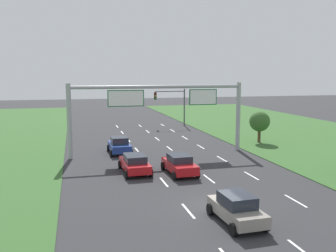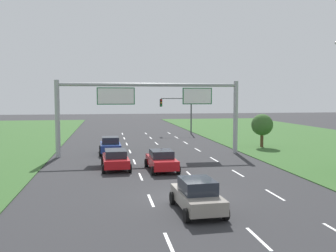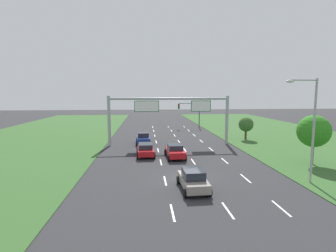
% 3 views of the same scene
% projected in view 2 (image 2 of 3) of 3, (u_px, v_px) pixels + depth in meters
% --- Properties ---
extents(ground_plane, '(200.00, 200.00, 0.00)m').
position_uv_depth(ground_plane, '(183.00, 199.00, 20.14)').
color(ground_plane, '#2D2D30').
extents(lane_dashes_inner_left, '(0.14, 56.40, 0.01)m').
position_uv_depth(lane_dashes_inner_left, '(137.00, 168.00, 28.71)').
color(lane_dashes_inner_left, white).
rests_on(lane_dashes_inner_left, ground_plane).
extents(lane_dashes_inner_right, '(0.14, 56.40, 0.01)m').
position_uv_depth(lane_dashes_inner_right, '(182.00, 167.00, 29.27)').
color(lane_dashes_inner_right, white).
rests_on(lane_dashes_inner_right, ground_plane).
extents(lane_dashes_slip, '(0.14, 56.40, 0.01)m').
position_uv_depth(lane_dashes_slip, '(225.00, 166.00, 29.84)').
color(lane_dashes_slip, white).
rests_on(lane_dashes_slip, ground_plane).
extents(car_near_red, '(2.24, 4.50, 1.48)m').
position_uv_depth(car_near_red, '(116.00, 159.00, 28.53)').
color(car_near_red, red).
rests_on(car_near_red, ground_plane).
extents(car_lead_silver, '(2.22, 4.00, 1.64)m').
position_uv_depth(car_lead_silver, '(110.00, 145.00, 35.98)').
color(car_lead_silver, navy).
rests_on(car_lead_silver, ground_plane).
extents(car_mid_lane, '(2.15, 4.05, 1.58)m').
position_uv_depth(car_mid_lane, '(197.00, 195.00, 17.87)').
color(car_mid_lane, gray).
rests_on(car_mid_lane, ground_plane).
extents(car_far_ahead, '(2.21, 4.32, 1.53)m').
position_uv_depth(car_far_ahead, '(162.00, 160.00, 27.85)').
color(car_far_ahead, red).
rests_on(car_far_ahead, ground_plane).
extents(sign_gantry, '(17.24, 0.44, 7.00)m').
position_uv_depth(sign_gantry, '(151.00, 103.00, 34.97)').
color(sign_gantry, '#9EA0A5').
rests_on(sign_gantry, ground_plane).
extents(traffic_light_mast, '(4.76, 0.49, 5.60)m').
position_uv_depth(traffic_light_mast, '(178.00, 108.00, 54.76)').
color(traffic_light_mast, '#47494F').
rests_on(traffic_light_mast, ground_plane).
extents(roadside_tree_mid, '(2.32, 2.32, 3.64)m').
position_uv_depth(roadside_tree_mid, '(262.00, 125.00, 40.28)').
color(roadside_tree_mid, '#513823').
rests_on(roadside_tree_mid, ground_plane).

